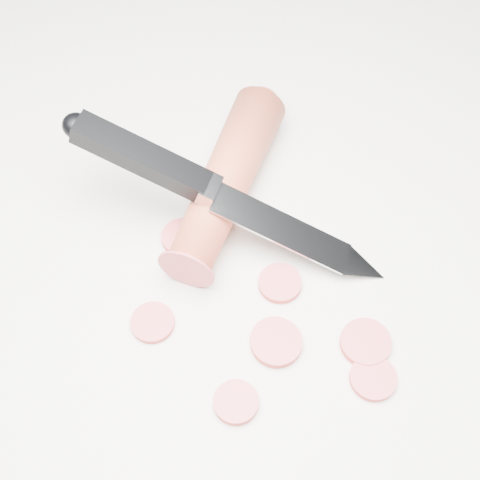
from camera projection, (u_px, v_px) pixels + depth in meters
ground at (211, 260)px, 0.52m from camera, size 2.40×2.40×0.00m
carrot at (226, 181)px, 0.53m from camera, size 0.16×0.13×0.04m
carrot_slice_0 at (153, 322)px, 0.49m from camera, size 0.03×0.03×0.01m
carrot_slice_1 at (236, 402)px, 0.46m from camera, size 0.03×0.03×0.01m
carrot_slice_2 at (275, 340)px, 0.48m from camera, size 0.04×0.04×0.01m
carrot_slice_3 at (365, 343)px, 0.48m from camera, size 0.04×0.04×0.01m
carrot_slice_4 at (276, 343)px, 0.48m from camera, size 0.04×0.04×0.01m
carrot_slice_5 at (182, 237)px, 0.53m from camera, size 0.03×0.03×0.01m
carrot_slice_6 at (373, 378)px, 0.47m from camera, size 0.03×0.03×0.01m
carrot_slice_7 at (280, 283)px, 0.51m from camera, size 0.03×0.03×0.01m
kitchen_knife at (228, 196)px, 0.50m from camera, size 0.18×0.23×0.09m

